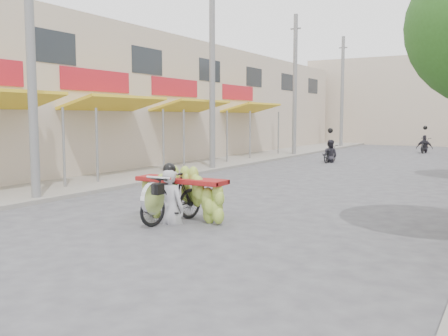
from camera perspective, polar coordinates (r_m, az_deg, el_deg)
ground at (r=8.38m, az=-13.04°, el=-9.91°), size 120.00×120.00×0.00m
sidewalk_left at (r=24.44m, az=-0.85°, el=0.72°), size 4.00×60.00×0.12m
shophouse_row_left at (r=26.49m, az=-11.38°, el=7.37°), size 9.77×40.00×6.00m
far_building at (r=44.22m, az=23.16°, el=7.02°), size 20.00×6.00×7.00m
utility_pole_near at (r=14.20m, az=-21.24°, el=12.64°), size 0.60×0.24×8.00m
utility_pole_mid at (r=21.02m, az=-1.36°, el=10.70°), size 0.60×0.24×8.00m
utility_pole_far at (r=29.05m, az=8.10°, el=9.31°), size 0.60×0.24×8.00m
utility_pole_back at (r=37.53m, az=13.35°, el=8.42°), size 0.60×0.24×8.00m
banana_motorbike at (r=10.76m, az=-5.62°, el=-2.37°), size 2.20×1.91×2.18m
bg_motorbike_a at (r=25.26m, az=12.01°, el=2.36°), size 0.80×1.51×1.95m
bg_motorbike_c at (r=33.48m, az=21.96°, el=2.94°), size 0.98×1.66×1.95m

